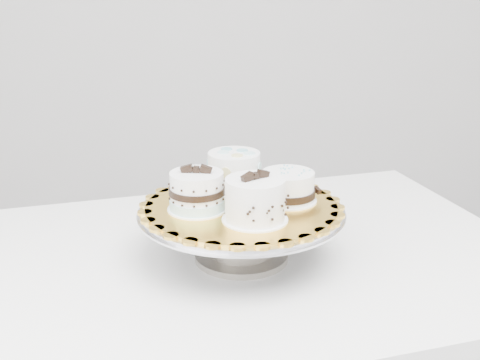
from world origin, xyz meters
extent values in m
cube|color=white|center=(-0.13, 0.19, 0.73)|extent=(1.24, 0.90, 0.04)
cube|color=white|center=(0.36, 0.59, 0.36)|extent=(0.05, 0.05, 0.71)
cylinder|color=gray|center=(-0.12, 0.17, 0.76)|extent=(0.18, 0.18, 0.01)
cylinder|color=gray|center=(-0.12, 0.17, 0.80)|extent=(0.12, 0.12, 0.10)
cylinder|color=silver|center=(-0.12, 0.17, 0.85)|extent=(0.38, 0.38, 0.01)
cylinder|color=silver|center=(-0.12, 0.17, 0.85)|extent=(0.39, 0.39, 0.00)
cylinder|color=gold|center=(-0.12, 0.17, 0.86)|extent=(0.44, 0.44, 0.01)
cylinder|color=white|center=(-0.11, 0.10, 0.86)|extent=(0.12, 0.12, 0.00)
cylinder|color=white|center=(-0.11, 0.10, 0.90)|extent=(0.14, 0.14, 0.07)
cylinder|color=white|center=(-0.21, 0.17, 0.86)|extent=(0.11, 0.11, 0.00)
cylinder|color=white|center=(-0.21, 0.17, 0.90)|extent=(0.12, 0.12, 0.07)
cylinder|color=silver|center=(-0.21, 0.17, 0.87)|extent=(0.10, 0.10, 0.02)
cylinder|color=black|center=(-0.21, 0.17, 0.90)|extent=(0.10, 0.10, 0.01)
cylinder|color=white|center=(-0.12, 0.27, 0.86)|extent=(0.12, 0.12, 0.00)
cylinder|color=white|center=(-0.12, 0.27, 0.90)|extent=(0.11, 0.11, 0.07)
cylinder|color=white|center=(-0.03, 0.18, 0.86)|extent=(0.11, 0.11, 0.00)
cylinder|color=white|center=(-0.03, 0.18, 0.89)|extent=(0.13, 0.13, 0.05)
cylinder|color=black|center=(-0.03, 0.18, 0.88)|extent=(0.11, 0.11, 0.01)
camera|label=1|loc=(-0.32, -0.86, 1.27)|focal=45.00mm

